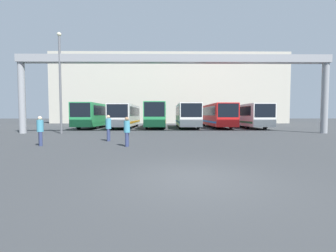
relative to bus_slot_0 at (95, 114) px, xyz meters
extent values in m
plane|color=#2D3033|center=(10.29, -24.26, -1.82)|extent=(200.00, 200.00, 0.00)
cube|color=#B7B2A3|center=(10.29, 21.00, 5.36)|extent=(48.58, 12.00, 14.36)
cylinder|color=gray|center=(-3.83, -9.26, 1.45)|extent=(0.60, 0.60, 6.54)
cylinder|color=gray|center=(24.41, -9.26, 1.45)|extent=(0.60, 0.60, 6.54)
cube|color=gray|center=(10.29, -9.26, 5.07)|extent=(28.84, 0.80, 0.70)
cube|color=#268C4C|center=(0.00, 0.01, -0.07)|extent=(2.49, 10.63, 2.81)
cube|color=black|center=(0.00, -5.28, 0.45)|extent=(2.30, 0.06, 1.57)
cube|color=black|center=(0.00, 0.01, 0.45)|extent=(2.52, 9.03, 1.18)
cube|color=#268C4C|center=(0.00, 0.01, -0.96)|extent=(2.52, 10.09, 0.24)
cylinder|color=black|center=(-1.09, -2.96, -1.31)|extent=(0.28, 1.01, 1.01)
cylinder|color=black|center=(1.09, -2.96, -1.31)|extent=(0.28, 1.01, 1.01)
cylinder|color=black|center=(-1.09, 2.99, -1.31)|extent=(0.28, 1.01, 1.01)
cylinder|color=black|center=(1.09, 2.99, -1.31)|extent=(0.28, 1.01, 1.01)
cube|color=silver|center=(4.12, -0.13, -0.14)|extent=(2.56, 10.35, 2.67)
cube|color=black|center=(4.12, -5.28, 0.35)|extent=(2.36, 0.06, 1.49)
cube|color=black|center=(4.12, -0.13, 0.35)|extent=(2.59, 8.80, 1.12)
cube|color=orange|center=(4.12, -0.13, -0.99)|extent=(2.59, 9.84, 0.24)
cylinder|color=black|center=(2.99, -3.02, -1.28)|extent=(0.28, 1.09, 1.09)
cylinder|color=black|center=(5.24, -3.02, -1.28)|extent=(0.28, 1.09, 1.09)
cylinder|color=black|center=(2.99, 2.77, -1.28)|extent=(0.28, 1.09, 1.09)
cylinder|color=black|center=(5.24, 2.77, -1.28)|extent=(0.28, 1.09, 1.09)
cube|color=#268C4C|center=(8.23, 0.64, -0.02)|extent=(2.50, 11.89, 2.90)
cube|color=black|center=(8.23, -5.28, 0.52)|extent=(2.30, 0.06, 1.63)
cube|color=black|center=(8.23, 0.64, 0.52)|extent=(2.53, 10.11, 1.22)
cube|color=orange|center=(8.23, 0.64, -0.95)|extent=(2.53, 11.30, 0.24)
cylinder|color=black|center=(7.14, -2.69, -1.36)|extent=(0.28, 0.92, 0.92)
cylinder|color=black|center=(9.32, -2.69, -1.36)|extent=(0.28, 0.92, 0.92)
cylinder|color=black|center=(7.14, 3.97, -1.36)|extent=(0.28, 0.92, 0.92)
cylinder|color=black|center=(9.32, 3.97, -1.36)|extent=(0.28, 0.92, 0.92)
cube|color=silver|center=(12.35, 0.14, -0.08)|extent=(2.56, 10.88, 2.78)
cube|color=black|center=(12.35, -5.28, 0.43)|extent=(2.35, 0.06, 1.55)
cube|color=black|center=(12.35, 0.14, 0.43)|extent=(2.59, 9.24, 1.17)
cube|color=#1966B2|center=(12.35, 0.14, -0.97)|extent=(2.59, 10.33, 0.24)
cylinder|color=black|center=(11.23, -2.91, -1.32)|extent=(0.28, 1.00, 1.00)
cylinder|color=black|center=(13.47, -2.91, -1.32)|extent=(0.28, 1.00, 1.00)
cylinder|color=black|center=(11.23, 3.18, -1.32)|extent=(0.28, 1.00, 1.00)
cylinder|color=black|center=(13.47, 3.18, -1.32)|extent=(0.28, 1.00, 1.00)
cube|color=red|center=(16.46, 0.85, -0.09)|extent=(2.54, 12.31, 2.75)
cube|color=black|center=(16.46, -5.28, 0.41)|extent=(2.34, 0.06, 1.54)
cube|color=black|center=(16.46, 0.85, 0.41)|extent=(2.57, 10.46, 1.16)
cube|color=#1966B2|center=(16.46, 0.85, -0.97)|extent=(2.57, 11.69, 0.24)
cylinder|color=black|center=(15.35, -2.59, -1.33)|extent=(0.28, 0.99, 0.99)
cylinder|color=black|center=(17.57, -2.59, -1.33)|extent=(0.28, 0.99, 0.99)
cylinder|color=black|center=(15.35, 4.30, -1.33)|extent=(0.28, 0.99, 0.99)
cylinder|color=black|center=(17.57, 4.30, -1.33)|extent=(0.28, 0.99, 0.99)
cube|color=silver|center=(20.58, 0.30, -0.11)|extent=(2.57, 11.20, 2.71)
cube|color=black|center=(20.58, -5.28, 0.38)|extent=(2.36, 0.06, 1.52)
cube|color=black|center=(20.58, 0.30, 0.38)|extent=(2.60, 9.52, 1.14)
cube|color=#268C4C|center=(20.58, 0.30, -0.98)|extent=(2.60, 10.64, 0.24)
cylinder|color=black|center=(19.45, -2.84, -1.31)|extent=(0.28, 1.02, 1.02)
cylinder|color=black|center=(21.70, -2.84, -1.31)|extent=(0.28, 1.02, 1.02)
cylinder|color=black|center=(19.45, 3.44, -1.31)|extent=(0.28, 1.02, 1.02)
cylinder|color=black|center=(21.70, 3.44, -1.31)|extent=(0.28, 1.02, 1.02)
cylinder|color=navy|center=(5.74, -15.42, -1.41)|extent=(0.19, 0.19, 0.81)
cylinder|color=navy|center=(5.74, -15.58, -1.41)|extent=(0.19, 0.19, 0.81)
cylinder|color=teal|center=(5.74, -15.50, -0.67)|extent=(0.36, 0.36, 0.68)
sphere|color=tan|center=(5.74, -15.50, -0.22)|extent=(0.22, 0.22, 0.22)
cylinder|color=navy|center=(2.48, -17.67, -1.43)|extent=(0.18, 0.18, 0.79)
cylinder|color=navy|center=(2.57, -17.80, -1.43)|extent=(0.18, 0.18, 0.79)
cylinder|color=teal|center=(2.52, -17.73, -0.71)|extent=(0.34, 0.34, 0.66)
sphere|color=beige|center=(2.52, -17.73, -0.27)|extent=(0.21, 0.21, 0.21)
cylinder|color=navy|center=(7.40, -17.95, -1.44)|extent=(0.18, 0.18, 0.77)
cylinder|color=navy|center=(7.39, -18.10, -1.44)|extent=(0.18, 0.18, 0.77)
cylinder|color=teal|center=(7.40, -18.02, -0.73)|extent=(0.34, 0.34, 0.64)
sphere|color=#8C6647|center=(7.40, -18.02, -0.31)|extent=(0.21, 0.21, 0.21)
cylinder|color=#595B60|center=(-0.11, -9.58, 2.60)|extent=(0.20, 0.20, 8.83)
sphere|color=beige|center=(-0.11, -9.58, 7.16)|extent=(0.36, 0.36, 0.36)
camera|label=1|loc=(9.54, -30.24, -0.09)|focal=24.00mm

